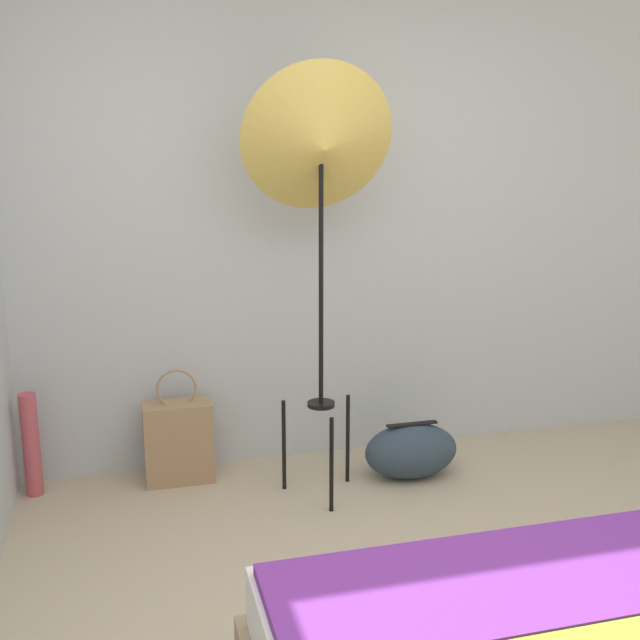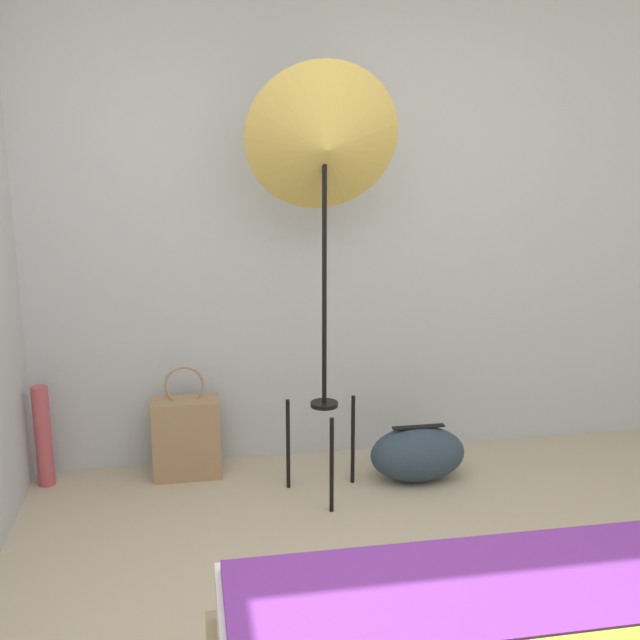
{
  "view_description": "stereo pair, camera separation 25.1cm",
  "coord_description": "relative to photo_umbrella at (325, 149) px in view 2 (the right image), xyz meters",
  "views": [
    {
      "loc": [
        -0.77,
        -1.67,
        1.66
      ],
      "look_at": [
        0.04,
        1.41,
        0.92
      ],
      "focal_mm": 42.0,
      "sensor_mm": 36.0,
      "label": 1
    },
    {
      "loc": [
        -0.52,
        -1.72,
        1.66
      ],
      "look_at": [
        0.04,
        1.41,
        0.92
      ],
      "focal_mm": 42.0,
      "sensor_mm": 36.0,
      "label": 2
    }
  ],
  "objects": [
    {
      "name": "wall_back",
      "position": [
        -0.1,
        0.52,
        -0.35
      ],
      "size": [
        8.0,
        0.05,
        2.6
      ],
      "color": "#B7BCC1",
      "rests_on": "ground_plane"
    },
    {
      "name": "duffel_bag",
      "position": [
        0.49,
        0.06,
        -1.51
      ],
      "size": [
        0.49,
        0.28,
        0.29
      ],
      "color": "#2D3D4C",
      "rests_on": "ground_plane"
    },
    {
      "name": "tote_bag",
      "position": [
        -0.66,
        0.32,
        -1.44
      ],
      "size": [
        0.34,
        0.17,
        0.59
      ],
      "color": "#9E7A56",
      "rests_on": "ground_plane"
    },
    {
      "name": "paper_roll",
      "position": [
        -1.36,
        0.35,
        -1.39
      ],
      "size": [
        0.08,
        0.08,
        0.51
      ],
      "color": "#BC4C56",
      "rests_on": "ground_plane"
    },
    {
      "name": "photo_umbrella",
      "position": [
        0.0,
        0.0,
        0.0
      ],
      "size": [
        0.7,
        0.4,
        2.02
      ],
      "color": "black",
      "rests_on": "ground_plane"
    }
  ]
}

